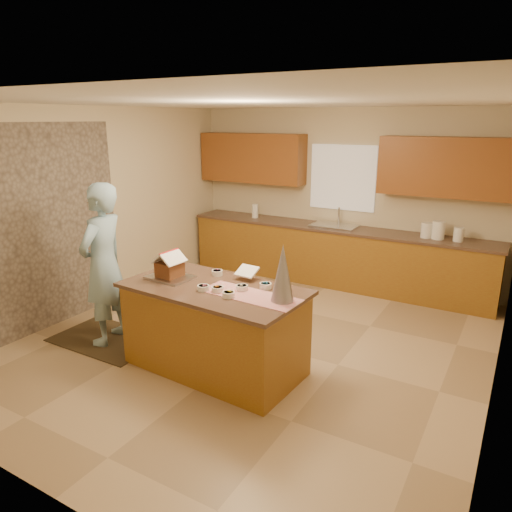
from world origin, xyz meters
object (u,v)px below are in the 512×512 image
gingerbread_house (170,267)px  island_base (215,330)px  boy (104,265)px  tinsel_tree (283,273)px

gingerbread_house → island_base: bearing=1.7°
boy → gingerbread_house: size_ratio=6.35×
boy → gingerbread_house: boy is taller
tinsel_tree → island_base: bearing=-179.8°
island_base → boy: boy is taller
island_base → gingerbread_house: (-0.55, -0.02, 0.60)m
boy → gingerbread_house: bearing=84.3°
tinsel_tree → boy: bearing=-177.4°
island_base → gingerbread_house: 0.82m
tinsel_tree → gingerbread_house: (-1.32, -0.02, -0.14)m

